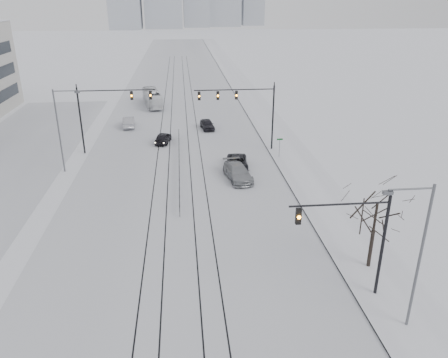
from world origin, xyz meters
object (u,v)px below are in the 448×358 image
at_px(sedan_sb_inner, 163,138).
at_px(sedan_sb_outer, 129,122).
at_px(traffic_mast_near, 359,234).
at_px(bare_tree, 376,211).
at_px(sedan_nb_right, 238,172).
at_px(box_truck, 152,98).
at_px(sedan_nb_far, 207,124).
at_px(sedan_nb_front, 237,162).

distance_m(sedan_sb_inner, sedan_sb_outer, 9.66).
bearing_deg(traffic_mast_near, bare_tree, 51.24).
xyz_separation_m(sedan_sb_outer, sedan_nb_right, (13.36, -21.32, 0.02)).
height_order(traffic_mast_near, sedan_sb_inner, traffic_mast_near).
height_order(sedan_nb_right, box_truck, box_truck).
height_order(sedan_sb_outer, sedan_nb_right, sedan_nb_right).
relative_size(bare_tree, box_truck, 0.62).
relative_size(bare_tree, sedan_sb_outer, 1.32).
distance_m(traffic_mast_near, sedan_nb_far, 39.76).
relative_size(sedan_nb_front, sedan_nb_right, 0.88).
height_order(sedan_sb_inner, sedan_nb_right, sedan_nb_right).
bearing_deg(sedan_nb_right, sedan_sb_outer, 112.52).
bearing_deg(sedan_nb_front, sedan_nb_far, 102.52).
bearing_deg(traffic_mast_near, sedan_sb_outer, 113.66).
height_order(traffic_mast_near, box_truck, traffic_mast_near).
bearing_deg(sedan_sb_inner, box_truck, -72.42).
bearing_deg(traffic_mast_near, sedan_sb_inner, 111.19).
bearing_deg(bare_tree, box_truck, 109.01).
distance_m(sedan_nb_front, sedan_nb_right, 3.26).
bearing_deg(sedan_nb_front, sedan_nb_right, -92.79).
bearing_deg(traffic_mast_near, box_truck, 105.71).
xyz_separation_m(sedan_sb_outer, box_truck, (2.76, 13.20, 0.62)).
height_order(traffic_mast_near, bare_tree, traffic_mast_near).
bearing_deg(sedan_nb_front, sedan_sb_inner, 134.49).
bearing_deg(sedan_sb_inner, sedan_sb_outer, -46.26).
distance_m(traffic_mast_near, sedan_nb_front, 23.88).
bearing_deg(box_truck, sedan_nb_right, 96.98).
relative_size(sedan_nb_right, sedan_nb_far, 1.32).
xyz_separation_m(traffic_mast_near, bare_tree, (2.41, 3.00, -0.07)).
bearing_deg(box_truck, sedan_sb_outer, 68.12).
height_order(sedan_sb_inner, sedan_nb_far, sedan_nb_far).
relative_size(traffic_mast_near, box_truck, 0.71).
height_order(sedan_nb_right, sedan_nb_far, sedan_nb_right).
xyz_separation_m(sedan_nb_right, sedan_nb_far, (-2.00, 19.07, -0.09)).
relative_size(sedan_sb_inner, sedan_nb_far, 0.99).
height_order(traffic_mast_near, sedan_sb_outer, traffic_mast_near).
xyz_separation_m(bare_tree, box_truck, (-17.73, 51.45, -3.11)).
height_order(bare_tree, box_truck, bare_tree).
xyz_separation_m(traffic_mast_near, sedan_sb_inner, (-12.84, 33.12, -3.87)).
bearing_deg(sedan_nb_right, sedan_nb_far, 86.43).
distance_m(bare_tree, box_truck, 54.50).
bearing_deg(sedan_nb_right, bare_tree, -76.71).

